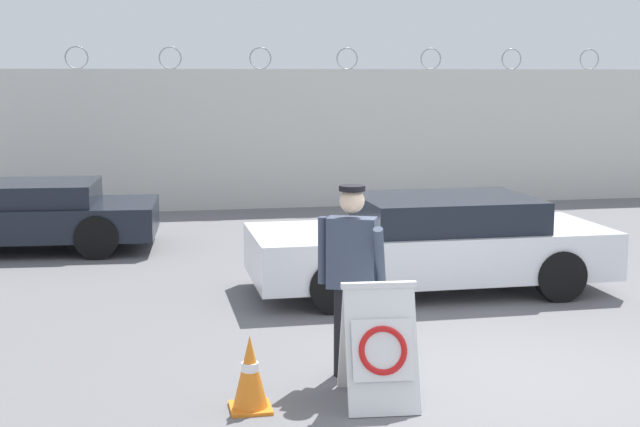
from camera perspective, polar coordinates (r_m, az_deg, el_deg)
The scene contains 7 objects.
ground_plane at distance 8.69m, azimuth 12.07°, elevation -10.18°, with size 90.00×90.00×0.00m, color slate.
perimeter_wall at distance 19.02m, azimuth -1.01°, elevation 4.84°, with size 36.00×0.30×3.38m.
barricade_sign at distance 7.72m, azimuth 3.81°, elevation -8.33°, with size 0.67×0.82×1.06m.
security_guard at distance 8.24m, azimuth 2.03°, elevation -3.67°, with size 0.62×0.56×1.81m.
traffic_cone_near at distance 7.64m, azimuth -4.50°, elevation -10.15°, with size 0.35×0.35×0.65m.
parked_car_front_coupe at distance 15.09m, azimuth -18.81°, elevation -0.09°, with size 4.60×2.14×1.11m.
parked_car_rear_sedan at distance 11.73m, azimuth 7.20°, elevation -1.91°, with size 4.65×1.96×1.24m.
Camera 1 is at (-3.28, -7.54, 2.81)m, focal length 50.00 mm.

